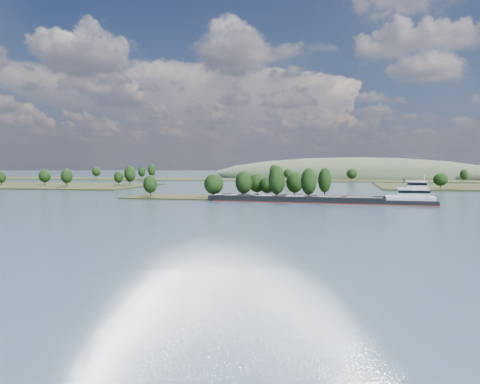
# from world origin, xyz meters

# --- Properties ---
(ground) EXTENTS (1800.00, 1800.00, 0.00)m
(ground) POSITION_xyz_m (0.00, 120.00, 0.00)
(ground) COLOR #3C5169
(ground) RESTS_ON ground
(tree_island) EXTENTS (100.00, 30.30, 15.47)m
(tree_island) POSITION_xyz_m (6.61, 178.78, 4.15)
(tree_island) COLOR black
(tree_island) RESTS_ON ground
(back_shoreline) EXTENTS (900.00, 60.00, 15.42)m
(back_shoreline) POSITION_xyz_m (7.31, 399.75, 0.67)
(back_shoreline) COLOR black
(back_shoreline) RESTS_ON ground
(hill_west) EXTENTS (320.00, 160.00, 44.00)m
(hill_west) POSITION_xyz_m (60.00, 500.00, 0.00)
(hill_west) COLOR #3F4D35
(hill_west) RESTS_ON ground
(cargo_barge) EXTENTS (90.77, 18.03, 12.20)m
(cargo_barge) POSITION_xyz_m (42.94, 165.63, 1.54)
(cargo_barge) COLOR black
(cargo_barge) RESTS_ON ground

